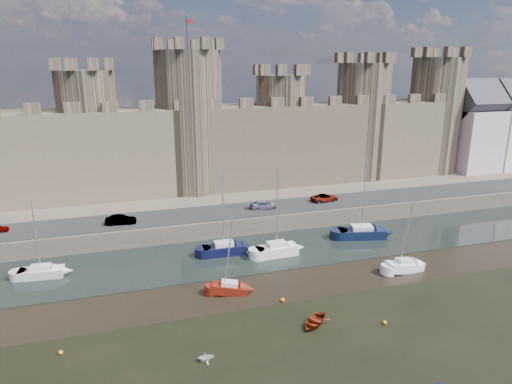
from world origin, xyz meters
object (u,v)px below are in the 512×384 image
(sailboat_2, at_px, (276,249))
(sailboat_4, at_px, (230,288))
(car_2, at_px, (264,205))
(sailboat_5, at_px, (404,266))
(car_1, at_px, (121,220))
(sailboat_3, at_px, (362,232))
(sailboat_1, at_px, (224,249))
(car_3, at_px, (325,198))
(sailboat_0, at_px, (41,272))

(sailboat_2, xyz_separation_m, sailboat_4, (-7.99, -7.74, -0.21))
(car_2, xyz_separation_m, sailboat_5, (10.86, -19.90, -2.42))
(car_2, relative_size, sailboat_4, 0.48)
(car_1, height_order, sailboat_3, sailboat_3)
(sailboat_1, xyz_separation_m, sailboat_5, (19.20, -10.80, -0.13))
(sailboat_2, bearing_deg, sailboat_5, -36.07)
(car_1, distance_m, sailboat_4, 21.32)
(car_3, relative_size, sailboat_2, 0.38)
(sailboat_0, bearing_deg, sailboat_3, 5.80)
(car_2, relative_size, sailboat_5, 0.45)
(sailboat_0, bearing_deg, sailboat_4, -21.07)
(car_1, xyz_separation_m, sailboat_0, (-9.07, -8.44, -2.44))
(sailboat_4, xyz_separation_m, sailboat_5, (20.92, -0.73, 0.03))
(sailboat_0, relative_size, sailboat_4, 1.01)
(car_1, relative_size, sailboat_1, 0.38)
(car_3, xyz_separation_m, sailboat_5, (0.60, -20.67, -2.41))
(sailboat_1, relative_size, sailboat_4, 1.20)
(car_2, distance_m, sailboat_3, 14.71)
(car_1, xyz_separation_m, car_2, (20.69, 0.85, -0.04))
(sailboat_4, height_order, sailboat_5, sailboat_5)
(sailboat_4, distance_m, sailboat_5, 20.93)
(car_3, distance_m, sailboat_1, 21.17)
(sailboat_4, bearing_deg, sailboat_0, 167.83)
(sailboat_3, bearing_deg, sailboat_1, -167.63)
(car_1, relative_size, sailboat_4, 0.45)
(sailboat_2, distance_m, sailboat_3, 13.58)
(sailboat_0, height_order, sailboat_1, sailboat_1)
(car_1, bearing_deg, sailboat_3, -97.92)
(sailboat_3, height_order, sailboat_4, sailboat_3)
(sailboat_4, bearing_deg, sailboat_3, 39.63)
(car_2, relative_size, sailboat_2, 0.38)
(sailboat_0, relative_size, sailboat_5, 0.94)
(car_3, bearing_deg, sailboat_5, 176.50)
(sailboat_4, bearing_deg, car_1, 134.59)
(car_2, height_order, sailboat_2, sailboat_2)
(car_2, height_order, sailboat_5, sailboat_5)
(car_2, xyz_separation_m, sailboat_2, (-2.07, -11.43, -2.24))
(sailboat_0, height_order, sailboat_2, sailboat_2)
(sailboat_3, bearing_deg, car_3, 108.56)
(sailboat_2, bearing_deg, sailboat_1, 156.81)
(car_2, distance_m, sailboat_5, 22.80)
(sailboat_2, xyz_separation_m, sailboat_5, (12.93, -8.47, -0.18))
(sailboat_0, distance_m, sailboat_4, 22.04)
(sailboat_0, relative_size, sailboat_1, 0.84)
(car_3, bearing_deg, sailboat_3, -179.05)
(sailboat_5, bearing_deg, car_2, 115.95)
(sailboat_1, bearing_deg, sailboat_4, -97.88)
(car_2, distance_m, sailboat_0, 31.28)
(car_3, bearing_deg, sailboat_1, 112.78)
(car_3, bearing_deg, car_1, 87.83)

